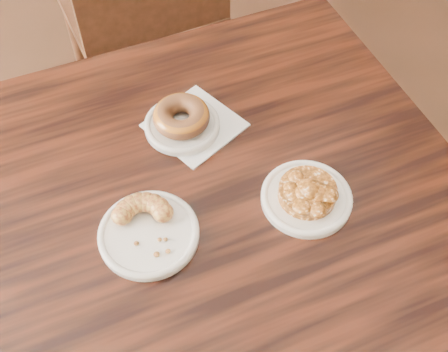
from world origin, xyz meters
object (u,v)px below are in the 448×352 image
object	(u,v)px
cafe_table	(221,290)
chair_far	(137,2)
cruller_fragment	(147,227)
glazed_donut	(181,116)
apple_fritter	(308,191)

from	to	relation	value
cafe_table	chair_far	xyz separation A→B (m)	(-0.02, 1.00, 0.08)
cafe_table	cruller_fragment	world-z (taller)	cruller_fragment
cafe_table	glazed_donut	world-z (taller)	glazed_donut
cafe_table	glazed_donut	bearing A→B (deg)	91.82
glazed_donut	cruller_fragment	world-z (taller)	glazed_donut
chair_far	apple_fritter	world-z (taller)	chair_far
cruller_fragment	apple_fritter	bearing A→B (deg)	0.39
chair_far	cruller_fragment	size ratio (longest dim) A/B	7.59
cafe_table	cruller_fragment	size ratio (longest dim) A/B	7.50
glazed_donut	apple_fritter	world-z (taller)	glazed_donut
apple_fritter	cruller_fragment	world-z (taller)	same
chair_far	apple_fritter	size ratio (longest dim) A/B	6.49
chair_far	apple_fritter	distance (m)	1.10
cafe_table	chair_far	world-z (taller)	chair_far
glazed_donut	chair_far	bearing A→B (deg)	89.28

